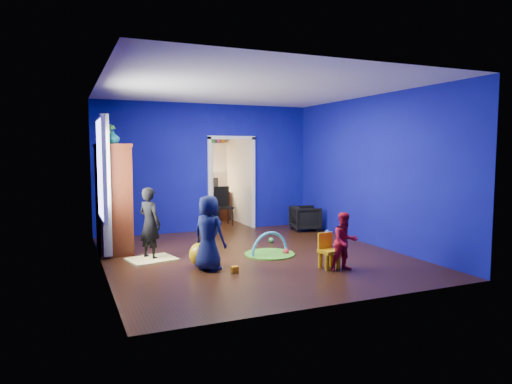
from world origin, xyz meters
name	(u,v)px	position (x,y,z in m)	size (l,w,h in m)	color
floor	(253,256)	(0.00, 0.00, 0.00)	(5.00, 5.50, 0.01)	black
ceiling	(253,88)	(0.00, 0.00, 2.90)	(5.00, 5.50, 0.01)	white
wall_back	(207,168)	(0.00, 2.75, 1.45)	(5.00, 0.02, 2.90)	#0D0B7E
wall_front	(343,184)	(0.00, -2.75, 1.45)	(5.00, 0.02, 2.90)	#0D0B7E
wall_left	(101,177)	(-2.50, 0.00, 1.45)	(0.02, 5.50, 2.90)	#0D0B7E
wall_right	(372,171)	(2.50, 0.00, 1.45)	(0.02, 5.50, 2.90)	#0D0B7E
alcove	(220,174)	(0.60, 3.62, 1.25)	(1.00, 1.75, 2.50)	silver
armchair	(305,218)	(2.10, 1.88, 0.28)	(0.60, 0.62, 0.57)	black
child_black	(150,223)	(-1.71, 0.46, 0.61)	(0.45, 0.29, 1.23)	black
child_navy	(209,233)	(-1.00, -0.63, 0.58)	(0.57, 0.37, 1.16)	#10173B
toddler_red	(345,242)	(0.92, -1.46, 0.45)	(0.44, 0.34, 0.90)	red
vase	(113,137)	(-2.20, 1.04, 2.07)	(0.22, 0.22, 0.23)	#0D606D
potted_plant	(110,134)	(-2.20, 1.56, 2.15)	(0.21, 0.21, 0.38)	green
tv_armoire	(113,198)	(-2.20, 1.34, 0.98)	(0.58, 1.14, 1.96)	#3C190A
crt_tv	(115,196)	(-2.16, 1.34, 1.02)	(0.46, 0.70, 0.54)	silver
yellow_blanket	(152,259)	(-1.71, 0.36, 0.01)	(0.75, 0.60, 0.03)	#F2E07A
hopper_ball	(201,254)	(-1.05, -0.38, 0.20)	(0.39, 0.39, 0.39)	yellow
kid_chair	(329,253)	(0.77, -1.26, 0.25)	(0.28, 0.28, 0.50)	yellow
play_mat	(270,254)	(0.30, -0.05, 0.01)	(0.89, 0.89, 0.02)	#2E9321
toy_arch	(270,254)	(0.30, -0.05, 0.02)	(0.80, 0.80, 0.05)	#3F8CD8
window_left	(100,169)	(-2.48, 0.35, 1.55)	(0.03, 0.95, 1.55)	white
curtain	(105,185)	(-2.37, 0.90, 1.25)	(0.14, 0.42, 2.40)	slate
doorway	(231,184)	(0.60, 2.75, 1.05)	(1.16, 0.10, 2.10)	white
study_desk	(212,206)	(0.60, 4.26, 0.38)	(0.88, 0.44, 0.75)	#3D140A
desk_monitor	(211,184)	(0.60, 4.38, 0.95)	(0.40, 0.05, 0.32)	black
desk_lamp	(201,185)	(0.32, 4.32, 0.93)	(0.14, 0.14, 0.14)	#FFD88C
folding_chair	(224,207)	(0.60, 3.30, 0.46)	(0.40, 0.40, 0.92)	black
book_shelf	(210,144)	(0.60, 4.37, 2.02)	(0.88, 0.24, 0.04)	white
toy_0	(337,254)	(1.30, -0.68, 0.05)	(0.10, 0.08, 0.10)	red
toy_1	(327,232)	(2.30, 1.25, 0.06)	(0.11, 0.11, 0.11)	blue
toy_2	(235,270)	(-0.69, -0.94, 0.05)	(0.10, 0.08, 0.10)	orange
toy_3	(271,240)	(0.77, 0.90, 0.06)	(0.11, 0.11, 0.11)	green
toy_4	(332,247)	(1.54, -0.15, 0.05)	(0.10, 0.08, 0.10)	#BF47A0
toy_5	(286,251)	(0.58, -0.14, 0.06)	(0.11, 0.11, 0.11)	red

